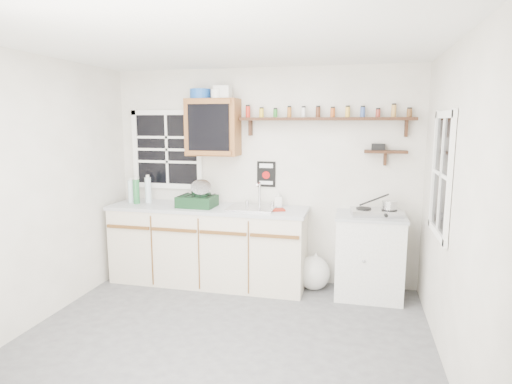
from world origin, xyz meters
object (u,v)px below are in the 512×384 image
at_px(right_cabinet, 369,256).
at_px(hotplate, 376,212).
at_px(spice_shelf, 325,118).
at_px(upper_cabinet, 213,127).
at_px(dish_rack, 198,198).
at_px(main_cabinet, 208,245).

xyz_separation_m(right_cabinet, hotplate, (0.05, -0.02, 0.49)).
height_order(right_cabinet, hotplate, hotplate).
bearing_deg(spice_shelf, right_cabinet, -19.69).
bearing_deg(spice_shelf, upper_cabinet, -176.89).
xyz_separation_m(spice_shelf, dish_rack, (-1.40, -0.25, -0.91)).
height_order(main_cabinet, spice_shelf, spice_shelf).
relative_size(right_cabinet, dish_rack, 2.12).
relative_size(upper_cabinet, spice_shelf, 0.34).
bearing_deg(hotplate, right_cabinet, 151.62).
height_order(main_cabinet, upper_cabinet, upper_cabinet).
bearing_deg(hotplate, dish_rack, 173.88).
bearing_deg(dish_rack, main_cabinet, 25.58).
bearing_deg(main_cabinet, right_cabinet, 0.79).
relative_size(right_cabinet, hotplate, 1.65).
distance_m(main_cabinet, spice_shelf, 1.98).
bearing_deg(main_cabinet, upper_cabinet, 76.32).
relative_size(main_cabinet, spice_shelf, 1.21).
distance_m(upper_cabinet, spice_shelf, 1.28).
distance_m(right_cabinet, hotplate, 0.49).
distance_m(spice_shelf, dish_rack, 1.69).
distance_m(main_cabinet, right_cabinet, 1.84).
distance_m(spice_shelf, hotplate, 1.16).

